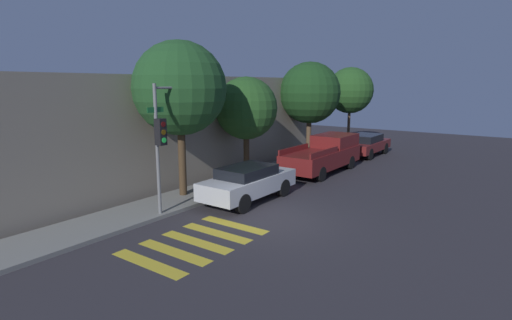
{
  "coord_description": "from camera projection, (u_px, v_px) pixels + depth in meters",
  "views": [
    {
      "loc": [
        -10.99,
        -7.23,
        4.65
      ],
      "look_at": [
        1.94,
        2.1,
        1.6
      ],
      "focal_mm": 28.0,
      "sensor_mm": 36.0,
      "label": 1
    }
  ],
  "objects": [
    {
      "name": "ground_plane",
      "position": [
        272.0,
        221.0,
        13.79
      ],
      "size": [
        60.0,
        60.0,
        0.0
      ],
      "primitive_type": "plane",
      "color": "#2D2B30"
    },
    {
      "name": "sidewalk",
      "position": [
        184.0,
        198.0,
        16.24
      ],
      "size": [
        26.0,
        2.2,
        0.14
      ],
      "primitive_type": "cube",
      "color": "slate",
      "rests_on": "ground"
    },
    {
      "name": "building_row",
      "position": [
        114.0,
        131.0,
        18.37
      ],
      "size": [
        26.0,
        6.0,
        5.01
      ],
      "primitive_type": "cube",
      "color": "gray",
      "rests_on": "ground"
    },
    {
      "name": "crosswalk",
      "position": [
        196.0,
        242.0,
        11.93
      ],
      "size": [
        4.04,
        2.6,
        0.0
      ],
      "color": "gold",
      "rests_on": "ground"
    },
    {
      "name": "traffic_light_pole",
      "position": [
        168.0,
        125.0,
        13.9
      ],
      "size": [
        2.42,
        0.56,
        4.67
      ],
      "color": "slate",
      "rests_on": "ground"
    },
    {
      "name": "sedan_near_corner",
      "position": [
        248.0,
        182.0,
        15.97
      ],
      "size": [
        4.48,
        1.77,
        1.44
      ],
      "color": "#B7BABF",
      "rests_on": "ground"
    },
    {
      "name": "pickup_truck",
      "position": [
        325.0,
        154.0,
        21.38
      ],
      "size": [
        5.78,
        1.98,
        1.88
      ],
      "color": "maroon",
      "rests_on": "ground"
    },
    {
      "name": "sedan_middle",
      "position": [
        365.0,
        144.0,
        26.18
      ],
      "size": [
        4.63,
        1.88,
        1.4
      ],
      "color": "maroon",
      "rests_on": "ground"
    },
    {
      "name": "tree_near_corner",
      "position": [
        180.0,
        89.0,
        15.72
      ],
      "size": [
        3.72,
        3.72,
        6.34
      ],
      "color": "#42301E",
      "rests_on": "ground"
    },
    {
      "name": "tree_midblock",
      "position": [
        246.0,
        109.0,
        19.37
      ],
      "size": [
        3.04,
        3.04,
        5.01
      ],
      "color": "#42301E",
      "rests_on": "ground"
    },
    {
      "name": "tree_far_end",
      "position": [
        310.0,
        93.0,
        24.37
      ],
      "size": [
        3.74,
        3.74,
        5.98
      ],
      "color": "brown",
      "rests_on": "ground"
    },
    {
      "name": "tree_behind_truck",
      "position": [
        350.0,
        90.0,
        29.32
      ],
      "size": [
        3.37,
        3.37,
        5.86
      ],
      "color": "brown",
      "rests_on": "ground"
    }
  ]
}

